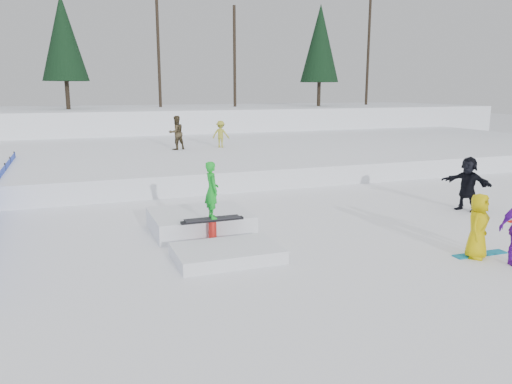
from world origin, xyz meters
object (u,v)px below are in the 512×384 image
object	(u,v)px
walker_olive	(176,133)
walker_ygreen	(221,134)
spectator_dark	(468,184)
spectator_yellow	(478,226)
jib_rail_feature	(207,227)

from	to	relation	value
walker_olive	walker_ygreen	world-z (taller)	walker_olive
spectator_dark	walker_ygreen	bearing A→B (deg)	175.47
spectator_yellow	walker_olive	bearing A→B (deg)	70.28
walker_ygreen	jib_rail_feature	xyz separation A→B (m)	(-4.34, -13.11, -1.20)
walker_ygreen	jib_rail_feature	size ratio (longest dim) A/B	0.32
walker_ygreen	spectator_dark	distance (m)	13.80
walker_olive	spectator_yellow	size ratio (longest dim) A/B	1.13
walker_olive	spectator_yellow	world-z (taller)	walker_olive
walker_ygreen	spectator_yellow	xyz separation A→B (m)	(1.12, -16.80, -0.74)
walker_olive	walker_ygreen	bearing A→B (deg)	164.51
walker_olive	jib_rail_feature	world-z (taller)	walker_olive
walker_olive	spectator_yellow	bearing A→B (deg)	83.25
spectator_yellow	spectator_dark	distance (m)	4.88
walker_olive	spectator_dark	distance (m)	14.61
walker_ygreen	spectator_yellow	world-z (taller)	walker_ygreen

